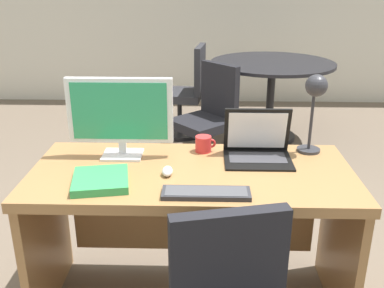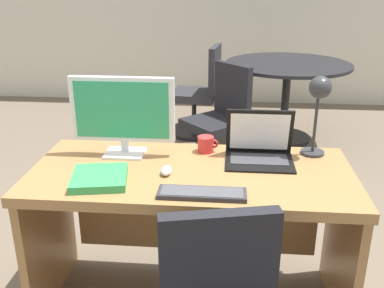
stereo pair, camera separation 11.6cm
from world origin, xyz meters
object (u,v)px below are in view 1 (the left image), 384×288
(laptop, at_px, (257,143))
(meeting_chair_near, at_px, (207,125))
(desk, at_px, (192,204))
(coffee_mug, at_px, (204,144))
(mouse, at_px, (167,171))
(book, at_px, (101,180))
(monitor, at_px, (120,113))
(desk_lamp, at_px, (315,96))
(meeting_table, at_px, (271,81))
(meeting_chair_far, at_px, (185,99))
(keyboard, at_px, (206,193))

(laptop, xyz_separation_m, meeting_chair_near, (-0.24, 1.74, -0.49))
(desk, bearing_deg, coffee_mug, 74.42)
(mouse, xyz_separation_m, book, (-0.29, -0.10, -0.00))
(mouse, bearing_deg, monitor, 138.25)
(desk_lamp, bearing_deg, meeting_table, 86.75)
(meeting_chair_near, bearing_deg, meeting_table, 42.48)
(desk_lamp, xyz_separation_m, meeting_table, (0.13, 2.28, -0.45))
(laptop, xyz_separation_m, meeting_table, (0.41, 2.34, -0.22))
(meeting_chair_far, bearing_deg, monitor, -95.00)
(coffee_mug, bearing_deg, desk, -105.58)
(mouse, xyz_separation_m, meeting_table, (0.85, 2.57, -0.17))
(desk, height_order, keyboard, keyboard)
(meeting_table, distance_m, meeting_chair_far, 0.91)
(meeting_chair_near, bearing_deg, coffee_mug, -90.92)
(keyboard, bearing_deg, laptop, 59.01)
(desk, bearing_deg, meeting_chair_near, 87.50)
(monitor, distance_m, meeting_chair_far, 2.55)
(desk, distance_m, book, 0.50)
(monitor, distance_m, laptop, 0.70)
(meeting_chair_far, bearing_deg, mouse, -89.32)
(coffee_mug, distance_m, meeting_chair_near, 1.74)
(monitor, bearing_deg, mouse, -41.75)
(keyboard, distance_m, book, 0.48)
(desk, distance_m, meeting_table, 2.58)
(desk_lamp, bearing_deg, meeting_chair_near, 107.25)
(laptop, xyz_separation_m, mouse, (-0.44, -0.23, -0.06))
(book, bearing_deg, coffee_mug, 41.03)
(desk, distance_m, monitor, 0.58)
(monitor, height_order, coffee_mug, monitor)
(book, bearing_deg, desk, 26.32)
(mouse, bearing_deg, meeting_table, 71.78)
(desk, xyz_separation_m, keyboard, (0.07, -0.29, 0.22))
(monitor, xyz_separation_m, meeting_chair_far, (0.22, 2.46, -0.60))
(desk, height_order, book, book)
(monitor, height_order, keyboard, monitor)
(monitor, xyz_separation_m, coffee_mug, (0.41, 0.07, -0.19))
(meeting_chair_near, bearing_deg, keyboard, -90.39)
(meeting_chair_near, bearing_deg, monitor, -104.11)
(meeting_table, height_order, meeting_chair_near, meeting_chair_near)
(meeting_chair_near, distance_m, meeting_chair_far, 0.75)
(desk_lamp, bearing_deg, meeting_chair_far, 107.36)
(laptop, xyz_separation_m, keyboard, (-0.26, -0.43, -0.06))
(book, bearing_deg, desk_lamp, 21.22)
(mouse, distance_m, desk_lamp, 0.82)
(desk, relative_size, keyboard, 4.10)
(mouse, xyz_separation_m, coffee_mug, (0.17, 0.29, 0.02))
(desk_lamp, relative_size, coffee_mug, 3.85)
(monitor, relative_size, laptop, 1.56)
(keyboard, distance_m, mouse, 0.27)
(monitor, relative_size, meeting_table, 0.42)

